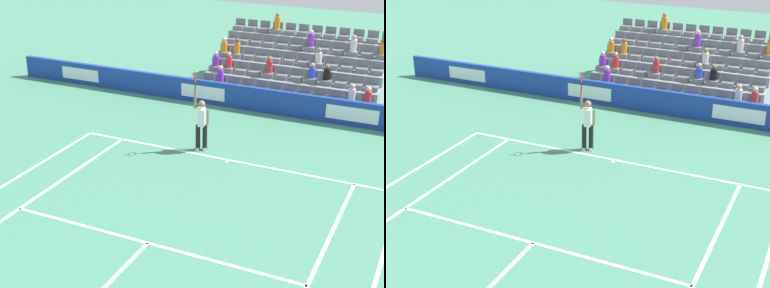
{
  "view_description": "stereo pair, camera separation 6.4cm",
  "coord_description": "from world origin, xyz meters",
  "views": [
    {
      "loc": [
        -6.33,
        4.43,
        8.17
      ],
      "look_at": [
        0.58,
        -10.29,
        1.1
      ],
      "focal_mm": 54.44,
      "sensor_mm": 36.0,
      "label": 1
    },
    {
      "loc": [
        -6.38,
        4.41,
        8.17
      ],
      "look_at": [
        0.58,
        -10.29,
        1.1
      ],
      "focal_mm": 54.44,
      "sensor_mm": 36.0,
      "label": 2
    }
  ],
  "objects": [
    {
      "name": "sponsor_barrier",
      "position": [
        -0.0,
        -16.74,
        0.49
      ],
      "size": [
        24.61,
        0.22,
        0.98
      ],
      "color": "#193899",
      "rests_on": "ground"
    },
    {
      "name": "line_centre_mark",
      "position": [
        0.0,
        -11.79,
        0.0
      ],
      "size": [
        0.1,
        0.2,
        0.01
      ],
      "primitive_type": "cube",
      "color": "white",
      "rests_on": "ground"
    },
    {
      "name": "line_singles_sideline_left",
      "position": [
        4.12,
        -5.95,
        0.0
      ],
      "size": [
        0.1,
        11.89,
        0.01
      ],
      "primitive_type": "cube",
      "color": "white",
      "rests_on": "ground"
    },
    {
      "name": "stadium_stand",
      "position": [
        0.0,
        -20.3,
        0.82
      ],
      "size": [
        7.44,
        4.75,
        3.05
      ],
      "color": "gray",
      "rests_on": "ground"
    },
    {
      "name": "line_baseline",
      "position": [
        0.0,
        -11.89,
        0.0
      ],
      "size": [
        10.97,
        0.1,
        0.01
      ],
      "primitive_type": "cube",
      "color": "white",
      "rests_on": "ground"
    },
    {
      "name": "line_service",
      "position": [
        0.0,
        -6.4,
        0.0
      ],
      "size": [
        8.23,
        0.1,
        0.01
      ],
      "primitive_type": "cube",
      "color": "white",
      "rests_on": "ground"
    },
    {
      "name": "tennis_player",
      "position": [
        1.18,
        -12.28,
        0.99
      ],
      "size": [
        0.54,
        0.42,
        2.85
      ],
      "color": "black",
      "rests_on": "ground"
    }
  ]
}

